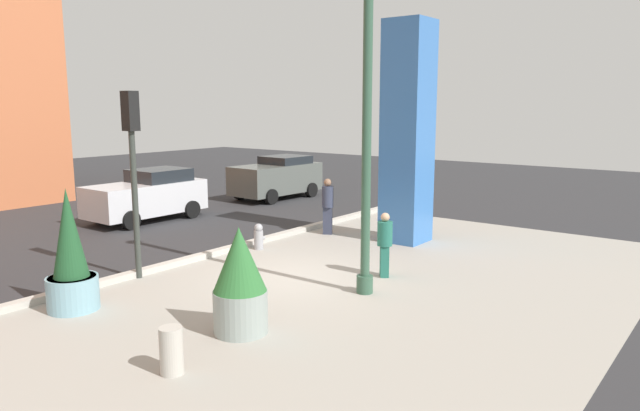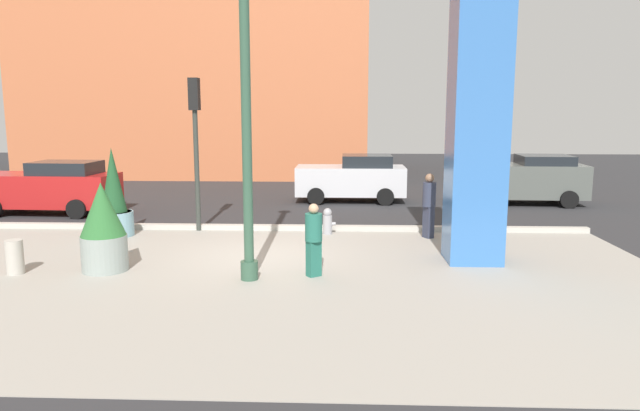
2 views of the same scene
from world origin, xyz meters
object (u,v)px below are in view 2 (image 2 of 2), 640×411
at_px(car_passing_lane, 50,188).
at_px(potted_plant_mid_plaza, 103,228).
at_px(potted_plant_near_right, 114,200).
at_px(concrete_bollard, 15,257).
at_px(fire_hydrant, 328,221).
at_px(pedestrian_on_sidewalk, 429,202).
at_px(traffic_light_corner, 195,129).
at_px(pedestrian_by_curb, 314,237).
at_px(art_pillar_blue, 477,121).
at_px(car_curb_east, 528,179).
at_px(lamp_post, 246,97).
at_px(car_curb_west, 353,178).

bearing_deg(car_passing_lane, potted_plant_mid_plaza, -55.76).
height_order(potted_plant_near_right, concrete_bollard, potted_plant_near_right).
distance_m(potted_plant_mid_plaza, fire_hydrant, 6.26).
height_order(concrete_bollard, car_passing_lane, car_passing_lane).
distance_m(potted_plant_mid_plaza, pedestrian_on_sidewalk, 8.37).
relative_size(traffic_light_corner, pedestrian_by_curb, 2.80).
xyz_separation_m(art_pillar_blue, pedestrian_by_curb, (-3.62, -1.45, -2.38)).
height_order(fire_hydrant, pedestrian_on_sidewalk, pedestrian_on_sidewalk).
height_order(potted_plant_mid_plaza, potted_plant_near_right, potted_plant_near_right).
bearing_deg(car_curb_east, pedestrian_by_curb, -126.93).
relative_size(lamp_post, pedestrian_on_sidewalk, 4.28).
height_order(concrete_bollard, traffic_light_corner, traffic_light_corner).
xyz_separation_m(potted_plant_near_right, fire_hydrant, (5.93, 0.47, -0.65)).
height_order(art_pillar_blue, potted_plant_near_right, art_pillar_blue).
relative_size(fire_hydrant, concrete_bollard, 1.00).
relative_size(potted_plant_mid_plaza, fire_hydrant, 2.60).
xyz_separation_m(car_passing_lane, pedestrian_by_curb, (9.32, -7.21, -0.04)).
height_order(art_pillar_blue, fire_hydrant, art_pillar_blue).
bearing_deg(car_curb_east, potted_plant_near_right, -154.81).
bearing_deg(pedestrian_by_curb, car_curb_west, 84.64).
xyz_separation_m(concrete_bollard, car_curb_east, (13.95, 10.13, 0.56)).
xyz_separation_m(art_pillar_blue, car_curb_east, (3.92, 8.59, -2.30)).
xyz_separation_m(fire_hydrant, pedestrian_on_sidewalk, (2.78, -0.38, 0.63)).
xyz_separation_m(potted_plant_mid_plaza, pedestrian_by_curb, (4.59, -0.25, -0.10)).
relative_size(art_pillar_blue, pedestrian_on_sidewalk, 3.63).
bearing_deg(car_curb_east, traffic_light_corner, -154.06).
distance_m(lamp_post, car_curb_west, 11.27).
height_order(fire_hydrant, traffic_light_corner, traffic_light_corner).
height_order(car_curb_east, car_passing_lane, car_curb_east).
bearing_deg(pedestrian_on_sidewalk, traffic_light_corner, 173.58).
relative_size(car_passing_lane, car_curb_west, 1.12).
bearing_deg(pedestrian_by_curb, car_passing_lane, 142.30).
bearing_deg(traffic_light_corner, fire_hydrant, -5.38).
bearing_deg(lamp_post, art_pillar_blue, 19.49).
xyz_separation_m(lamp_post, potted_plant_near_right, (-4.43, 4.08, -2.72)).
bearing_deg(concrete_bollard, potted_plant_mid_plaza, 10.38).
relative_size(fire_hydrant, car_curb_west, 0.18).
bearing_deg(lamp_post, concrete_bollard, 177.62).
xyz_separation_m(concrete_bollard, car_passing_lane, (-2.92, 7.29, 0.52)).
distance_m(art_pillar_blue, pedestrian_on_sidewalk, 3.37).
xyz_separation_m(art_pillar_blue, fire_hydrant, (-3.45, 2.80, -2.87)).
relative_size(pedestrian_by_curb, pedestrian_on_sidewalk, 0.88).
bearing_deg(traffic_light_corner, art_pillar_blue, -23.60).
bearing_deg(pedestrian_on_sidewalk, potted_plant_near_right, -179.40).
relative_size(concrete_bollard, car_curb_west, 0.18).
bearing_deg(car_curb_east, car_passing_lane, -170.47).
bearing_deg(lamp_post, car_curb_east, 49.38).
distance_m(lamp_post, traffic_light_corner, 5.47).
xyz_separation_m(potted_plant_mid_plaza, car_curb_east, (12.13, 9.79, -0.02)).
xyz_separation_m(potted_plant_mid_plaza, potted_plant_near_right, (-1.17, 3.54, 0.05)).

